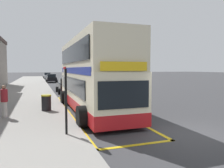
{
  "coord_description": "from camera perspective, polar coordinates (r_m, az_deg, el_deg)",
  "views": [
    {
      "loc": [
        -5.69,
        -6.95,
        2.62
      ],
      "look_at": [
        -0.79,
        7.08,
        1.57
      ],
      "focal_mm": 34.63,
      "sensor_mm": 36.0,
      "label": 1
    }
  ],
  "objects": [
    {
      "name": "parked_car_black_ahead",
      "position": [
        24.06,
        -11.89,
        -0.4
      ],
      "size": [
        2.09,
        4.2,
        1.62
      ],
      "rotation": [
        0.0,
        0.0,
        -0.01
      ],
      "color": "black",
      "rests_on": "ground"
    },
    {
      "name": "parked_car_maroon_far",
      "position": [
        27.33,
        3.77,
        0.2
      ],
      "size": [
        2.09,
        4.2,
        1.62
      ],
      "rotation": [
        0.0,
        0.0,
        -0.01
      ],
      "color": "maroon",
      "rests_on": "ground"
    },
    {
      "name": "pedestrian_further_back",
      "position": [
        12.3,
        -26.55,
        -3.78
      ],
      "size": [
        0.34,
        0.34,
        1.66
      ],
      "color": "#B7B2AD",
      "rests_on": "pavement_near"
    },
    {
      "name": "ground_plane",
      "position": [
        39.45,
        -10.91,
        0.14
      ],
      "size": [
        260.0,
        260.0,
        0.0
      ],
      "primitive_type": "plane",
      "color": "#333335"
    },
    {
      "name": "bus_bay_markings",
      "position": [
        13.97,
        -5.71,
        -6.78
      ],
      "size": [
        3.02,
        13.71,
        0.01
      ],
      "color": "gold",
      "rests_on": "ground"
    },
    {
      "name": "pavement_near",
      "position": [
        39.05,
        -21.13,
        0.01
      ],
      "size": [
        6.0,
        76.0,
        0.14
      ],
      "primitive_type": "cube",
      "color": "gray",
      "rests_on": "ground"
    },
    {
      "name": "double_decker_bus",
      "position": [
        13.57,
        -5.46,
        1.66
      ],
      "size": [
        3.19,
        10.76,
        4.4
      ],
      "color": "beige",
      "rests_on": "ground"
    },
    {
      "name": "parked_car_silver_distant",
      "position": [
        60.19,
        -16.71,
        2.12
      ],
      "size": [
        2.09,
        4.2,
        1.62
      ],
      "rotation": [
        0.0,
        0.0,
        0.02
      ],
      "color": "#B2B5BA",
      "rests_on": "ground"
    },
    {
      "name": "bus_stop_sign",
      "position": [
        8.38,
        -12.14,
        -2.62
      ],
      "size": [
        0.09,
        0.51,
        2.56
      ],
      "color": "black",
      "rests_on": "pavement_near"
    },
    {
      "name": "parked_car_black_kerbside",
      "position": [
        43.41,
        -15.7,
        1.47
      ],
      "size": [
        2.09,
        4.2,
        1.62
      ],
      "rotation": [
        0.0,
        0.0,
        0.04
      ],
      "color": "black",
      "rests_on": "ground"
    },
    {
      "name": "litter_bin",
      "position": [
        13.46,
        -16.95,
        -4.73
      ],
      "size": [
        0.58,
        0.58,
        0.94
      ],
      "color": "black",
      "rests_on": "pavement_near"
    }
  ]
}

